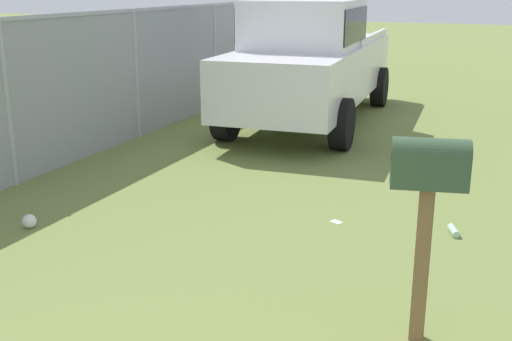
% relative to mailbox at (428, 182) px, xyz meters
% --- Properties ---
extents(mailbox, '(0.30, 0.51, 1.41)m').
position_rel_mailbox_xyz_m(mailbox, '(0.00, 0.00, 0.00)').
color(mailbox, brown).
rests_on(mailbox, ground).
extents(pickup_truck, '(5.64, 2.36, 2.09)m').
position_rel_mailbox_xyz_m(pickup_truck, '(6.38, 2.89, -0.03)').
color(pickup_truck, silver).
rests_on(pickup_truck, ground).
extents(fence_section, '(19.04, 0.07, 1.97)m').
position_rel_mailbox_xyz_m(fence_section, '(5.70, 5.04, -0.07)').
color(fence_section, '#9EA3A8').
rests_on(fence_section, ground).
extents(litter_bag_near_hydrant, '(0.14, 0.14, 0.14)m').
position_rel_mailbox_xyz_m(litter_bag_near_hydrant, '(0.58, 3.89, -1.06)').
color(litter_bag_near_hydrant, silver).
rests_on(litter_bag_near_hydrant, ground).
extents(litter_bottle_midfield_b, '(0.23, 0.14, 0.07)m').
position_rel_mailbox_xyz_m(litter_bottle_midfield_b, '(2.06, -0.02, -1.09)').
color(litter_bottle_midfield_b, '#B2D8BF').
rests_on(litter_bottle_midfield_b, ground).
extents(litter_wrapper_by_mailbox, '(0.13, 0.14, 0.01)m').
position_rel_mailbox_xyz_m(litter_wrapper_by_mailbox, '(1.92, 1.12, -1.13)').
color(litter_wrapper_by_mailbox, silver).
rests_on(litter_wrapper_by_mailbox, ground).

